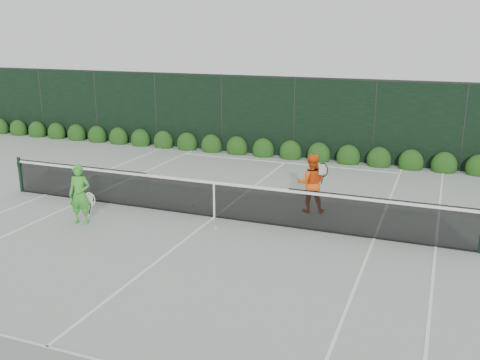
% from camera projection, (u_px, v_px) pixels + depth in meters
% --- Properties ---
extents(ground, '(80.00, 80.00, 0.00)m').
position_uv_depth(ground, '(214.00, 217.00, 14.01)').
color(ground, gray).
rests_on(ground, ground).
extents(tennis_net, '(12.90, 0.10, 1.07)m').
position_uv_depth(tennis_net, '(213.00, 198.00, 13.87)').
color(tennis_net, '#11331E').
rests_on(tennis_net, ground).
extents(player_woman, '(0.66, 0.48, 1.52)m').
position_uv_depth(player_woman, '(80.00, 194.00, 13.39)').
color(player_woman, green).
rests_on(player_woman, ground).
extents(player_man, '(0.94, 0.77, 1.59)m').
position_uv_depth(player_man, '(311.00, 183.00, 14.25)').
color(player_man, '#FF6015').
rests_on(player_man, ground).
extents(court_lines, '(11.03, 23.83, 0.01)m').
position_uv_depth(court_lines, '(214.00, 217.00, 14.01)').
color(court_lines, white).
rests_on(court_lines, ground).
extents(windscreen_fence, '(32.00, 21.07, 3.06)m').
position_uv_depth(windscreen_fence, '(161.00, 190.00, 11.17)').
color(windscreen_fence, black).
rests_on(windscreen_fence, ground).
extents(hedge_row, '(31.66, 0.65, 0.94)m').
position_uv_depth(hedge_row, '(291.00, 152.00, 20.36)').
color(hedge_row, black).
rests_on(hedge_row, ground).
extents(tennis_balls, '(1.39, 1.48, 0.07)m').
position_uv_depth(tennis_balls, '(207.00, 217.00, 13.92)').
color(tennis_balls, '#E5F737').
rests_on(tennis_balls, ground).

